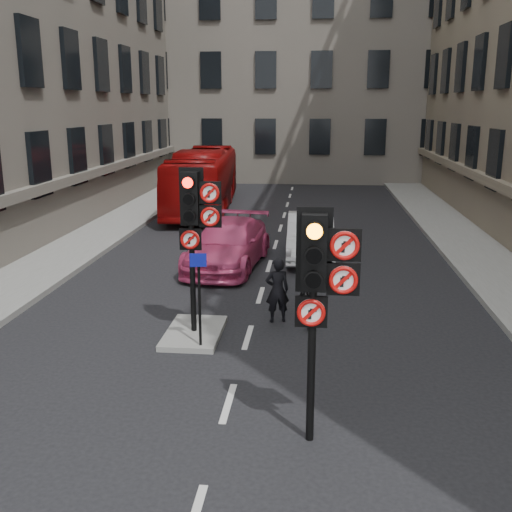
% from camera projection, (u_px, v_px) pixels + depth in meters
% --- Properties ---
extents(ground, '(120.00, 120.00, 0.00)m').
position_uv_depth(ground, '(208.00, 472.00, 8.33)').
color(ground, black).
rests_on(ground, ground).
extents(pavement_left, '(3.00, 50.00, 0.16)m').
position_uv_depth(pavement_left, '(63.00, 251.00, 20.57)').
color(pavement_left, gray).
rests_on(pavement_left, ground).
extents(pavement_right, '(3.00, 50.00, 0.16)m').
position_uv_depth(pavement_right, '(495.00, 261.00, 19.19)').
color(pavement_right, gray).
rests_on(pavement_right, ground).
extents(centre_island, '(1.20, 2.00, 0.12)m').
position_uv_depth(centre_island, '(194.00, 333.00, 13.25)').
color(centre_island, gray).
rests_on(centre_island, ground).
extents(building_far, '(30.00, 14.00, 20.00)m').
position_uv_depth(building_far, '(299.00, 31.00, 42.51)').
color(building_far, slate).
rests_on(building_far, ground).
extents(signal_near, '(0.91, 0.40, 3.58)m').
position_uv_depth(signal_near, '(320.00, 277.00, 8.50)').
color(signal_near, black).
rests_on(signal_near, ground).
extents(signal_far, '(0.91, 0.40, 3.58)m').
position_uv_depth(signal_far, '(195.00, 215.00, 12.58)').
color(signal_far, black).
rests_on(signal_far, centre_island).
extents(car_silver, '(1.74, 3.92, 1.31)m').
position_uv_depth(car_silver, '(229.00, 238.00, 19.94)').
color(car_silver, '#96989D').
rests_on(car_silver, ground).
extents(car_white, '(1.60, 4.36, 1.43)m').
position_uv_depth(car_white, '(310.00, 236.00, 19.91)').
color(car_white, silver).
rests_on(car_white, ground).
extents(car_pink, '(2.52, 5.13, 1.44)m').
position_uv_depth(car_pink, '(228.00, 244.00, 18.72)').
color(car_pink, '#C3396B').
rests_on(car_pink, ground).
extents(bus_red, '(3.06, 10.50, 2.89)m').
position_uv_depth(bus_red, '(203.00, 180.00, 28.64)').
color(bus_red, maroon).
rests_on(bus_red, ground).
extents(motorcycle, '(0.73, 1.68, 0.98)m').
position_uv_depth(motorcycle, '(305.00, 303.00, 13.87)').
color(motorcycle, black).
rests_on(motorcycle, ground).
extents(motorcyclist, '(0.64, 0.51, 1.55)m').
position_uv_depth(motorcyclist, '(277.00, 290.00, 13.92)').
color(motorcyclist, black).
rests_on(motorcyclist, ground).
extents(info_sign, '(0.34, 0.12, 1.97)m').
position_uv_depth(info_sign, '(199.00, 287.00, 12.10)').
color(info_sign, black).
rests_on(info_sign, centre_island).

